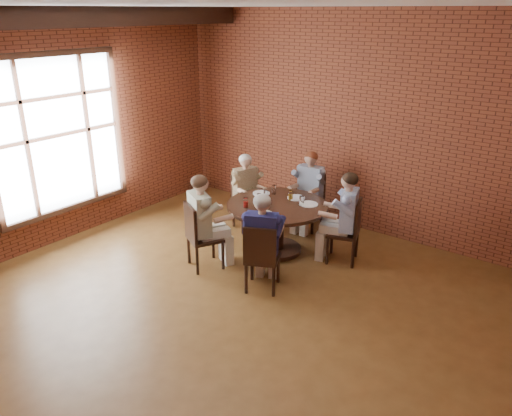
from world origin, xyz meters
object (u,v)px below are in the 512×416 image
Objects in this scene: diner_a at (344,218)px; smartphone at (274,218)px; chair_c at (245,199)px; chair_d at (199,234)px; diner_c at (247,192)px; dining_table at (277,218)px; diner_b at (309,191)px; diner_d at (204,222)px; chair_b at (311,198)px; chair_a at (349,229)px; chair_e at (261,256)px; diner_e at (263,242)px.

diner_a is 1.01m from smartphone.
chair_c is 1.53m from chair_d.
chair_c is 0.71× the size of diner_c.
diner_b is (-0.08, 0.99, 0.11)m from dining_table.
diner_d is at bearing -132.21° from smartphone.
smartphone is (0.35, -1.52, 0.26)m from chair_b.
dining_table is 9.83× the size of smartphone.
chair_a reaches higher than chair_c.
diner_b reaches higher than chair_e.
dining_table is at bearing -90.00° from diner_a.
diner_e is (-0.53, -1.32, 0.15)m from chair_a.
chair_e is (-0.42, -1.37, -0.16)m from diner_a.
diner_d is at bearing -29.08° from chair_e.
chair_c is at bearing 157.56° from smartphone.
chair_a is 1.94m from chair_c.
diner_b is at bearing -75.64° from chair_d.
dining_table is 1.55× the size of chair_d.
chair_d is (0.38, -1.48, 0.02)m from chair_c.
diner_d reaches higher than chair_a.
diner_e is (0.55, -2.05, 0.15)m from chair_b.
diner_e is at bearing -40.56° from chair_a.
dining_table is 1.59× the size of chair_e.
diner_e is at bearing -56.12° from smartphone.
dining_table is 1.00m from diner_b.
chair_b is at bearing -74.40° from diner_d.
diner_a reaches higher than chair_b.
chair_a is at bearing -68.40° from chair_c.
diner_d is at bearing -106.92° from diner_b.
chair_a is at bearing -38.50° from chair_b.
diner_d reaches higher than chair_b.
diner_a is at bearing -109.44° from chair_d.
diner_e reaches higher than chair_b.
chair_c is at bearing -71.07° from chair_e.
diner_d is at bearing -67.39° from chair_a.
chair_b reaches higher than smartphone.
chair_d is (-0.56, -1.07, -0.02)m from dining_table.
chair_c is at bearing -110.99° from chair_a.
diner_d is at bearing -90.00° from chair_d.
chair_c is 1.48m from diner_d.
diner_b is at bearing -90.00° from chair_b.
diner_b is at bearing -142.98° from diner_a.
diner_e reaches higher than smartphone.
smartphone is at bearing -102.49° from diner_c.
diner_a is 1.03× the size of diner_b.
diner_a reaches higher than chair_e.
dining_table is at bearing -90.00° from chair_e.
chair_e is 6.20× the size of smartphone.
chair_a is at bearing 90.00° from diner_a.
chair_d is 6.35× the size of smartphone.
dining_table is 0.57m from smartphone.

